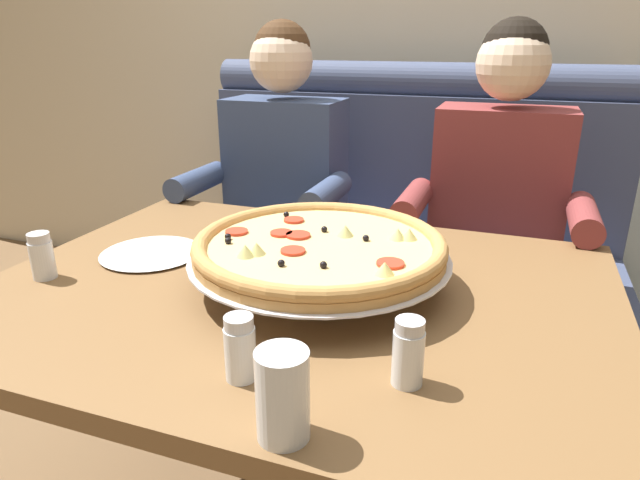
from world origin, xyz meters
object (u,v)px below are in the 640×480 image
object	(u,v)px
shaker_oregano	(42,259)
plate_near_left	(151,251)
diner_right	(495,217)
pizza	(320,248)
booth_bench	(391,264)
shaker_parmesan	(240,353)
dining_table	(297,319)
drinking_glass	(283,401)
shaker_pepper_flakes	(408,357)
diner_left	(274,195)

from	to	relation	value
shaker_oregano	plate_near_left	distance (m)	0.24
diner_right	shaker_oregano	world-z (taller)	diner_right
diner_right	pizza	world-z (taller)	diner_right
booth_bench	shaker_parmesan	bearing A→B (deg)	-87.90
dining_table	drinking_glass	world-z (taller)	drinking_glass
diner_right	drinking_glass	bearing A→B (deg)	-100.20
shaker_oregano	plate_near_left	world-z (taller)	shaker_oregano
diner_right	plate_near_left	distance (m)	1.00
shaker_pepper_flakes	plate_near_left	bearing A→B (deg)	155.59
booth_bench	shaker_oregano	distance (m)	1.28
diner_left	shaker_pepper_flakes	distance (m)	1.16
booth_bench	drinking_glass	distance (m)	1.45
diner_right	pizza	bearing A→B (deg)	-115.64
diner_right	plate_near_left	xyz separation A→B (m)	(-0.76, -0.64, 0.02)
booth_bench	drinking_glass	size ratio (longest dim) A/B	12.83
pizza	plate_near_left	distance (m)	0.45
diner_right	shaker_oregano	size ratio (longest dim) A/B	12.39
shaker_oregano	drinking_glass	distance (m)	0.75
shaker_oregano	diner_left	bearing A→B (deg)	78.63
diner_left	shaker_pepper_flakes	world-z (taller)	diner_left
diner_right	shaker_pepper_flakes	xyz separation A→B (m)	(-0.07, -0.96, 0.06)
shaker_parmesan	plate_near_left	size ratio (longest dim) A/B	0.44
pizza	shaker_parmesan	size ratio (longest dim) A/B	5.16
pizza	drinking_glass	size ratio (longest dim) A/B	4.32
diner_left	shaker_oregano	distance (m)	0.86
shaker_pepper_flakes	plate_near_left	xyz separation A→B (m)	(-0.69, 0.31, -0.04)
booth_bench	diner_left	distance (m)	0.55
pizza	shaker_pepper_flakes	xyz separation A→B (m)	(0.25, -0.29, -0.04)
booth_bench	plate_near_left	size ratio (longest dim) A/B	6.72
dining_table	shaker_oregano	distance (m)	0.57
dining_table	shaker_oregano	world-z (taller)	shaker_oregano
booth_bench	diner_left	xyz separation A→B (m)	(-0.36, -0.27, 0.31)
diner_left	shaker_parmesan	world-z (taller)	diner_left
shaker_oregano	pizza	bearing A→B (deg)	16.43
booth_bench	drinking_glass	bearing A→B (deg)	-83.41
dining_table	booth_bench	bearing A→B (deg)	90.00
shaker_parmesan	drinking_glass	bearing A→B (deg)	-41.07
shaker_pepper_flakes	plate_near_left	size ratio (longest dim) A/B	0.45
pizza	shaker_oregano	distance (m)	0.60
pizza	dining_table	bearing A→B (deg)	-151.30
booth_bench	dining_table	size ratio (longest dim) A/B	1.24
shaker_pepper_flakes	shaker_parmesan	bearing A→B (deg)	-163.23
diner_left	pizza	world-z (taller)	diner_left
shaker_parmesan	plate_near_left	world-z (taller)	shaker_parmesan
diner_left	shaker_parmesan	bearing A→B (deg)	-68.20
drinking_glass	shaker_oregano	bearing A→B (deg)	157.20
booth_bench	pizza	bearing A→B (deg)	-87.29
diner_right	drinking_glass	xyz separation A→B (m)	(-0.20, -1.13, 0.07)
shaker_pepper_flakes	drinking_glass	world-z (taller)	drinking_glass
plate_near_left	drinking_glass	distance (m)	0.74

